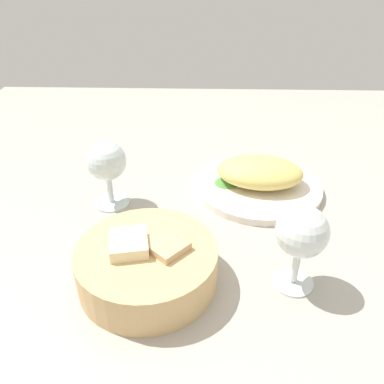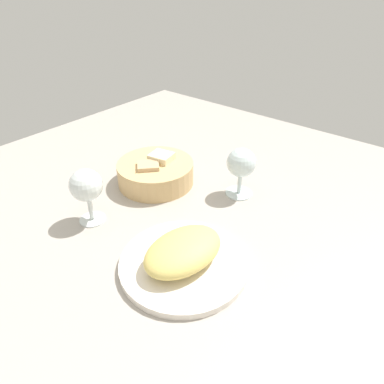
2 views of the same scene
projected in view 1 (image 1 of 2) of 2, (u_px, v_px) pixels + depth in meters
The scene contains 7 objects.
ground_plane at pixel (220, 216), 70.17cm from camera, with size 140.00×140.00×2.00cm, color #A9A096.
plate at pixel (258, 186), 75.50cm from camera, with size 24.02×24.02×1.40cm, color silver.
omelette at pixel (260, 172), 73.78cm from camera, with size 16.20×10.88×5.03cm, color #DFC566.
lettuce_garnish at pixel (227, 179), 74.77cm from camera, with size 4.70×4.70×1.61cm, color #488638.
bread_basket at pixel (147, 264), 53.73cm from camera, with size 19.34×19.34×7.45cm.
wine_glass_near at pixel (107, 164), 67.70cm from camera, with size 6.95×6.95×12.17cm.
wine_glass_far at pixel (302, 235), 50.36cm from camera, with size 6.96×6.96×12.58cm.
Camera 1 is at (3.27, 57.11, 40.17)cm, focal length 36.61 mm.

